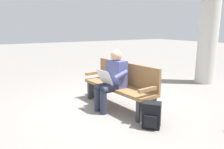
{
  "coord_description": "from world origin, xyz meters",
  "views": [
    {
      "loc": [
        -3.55,
        2.33,
        1.59
      ],
      "look_at": [
        -0.02,
        0.15,
        0.7
      ],
      "focal_mm": 35.04,
      "sensor_mm": 36.0,
      "label": 1
    }
  ],
  "objects": [
    {
      "name": "person_seated",
      "position": [
        -0.05,
        0.16,
        0.63
      ],
      "size": [
        0.6,
        0.6,
        1.18
      ],
      "rotation": [
        0.0,
        0.0,
        0.1
      ],
      "color": "#474C84",
      "rests_on": "ground"
    },
    {
      "name": "backpack",
      "position": [
        -1.08,
        0.05,
        0.21
      ],
      "size": [
        0.35,
        0.35,
        0.42
      ],
      "rotation": [
        0.0,
        0.0,
        0.72
      ],
      "color": "black",
      "rests_on": "ground"
    },
    {
      "name": "bench_near",
      "position": [
        0.01,
        -0.07,
        0.46
      ],
      "size": [
        1.84,
        0.65,
        0.9
      ],
      "rotation": [
        0.0,
        0.0,
        0.1
      ],
      "color": "olive",
      "rests_on": "ground"
    },
    {
      "name": "support_pillar",
      "position": [
        0.37,
        -3.3,
        1.9
      ],
      "size": [
        0.54,
        0.54,
        3.8
      ],
      "primitive_type": "cylinder",
      "color": "beige",
      "rests_on": "ground"
    },
    {
      "name": "ground_plane",
      "position": [
        0.0,
        0.0,
        0.0
      ],
      "size": [
        40.0,
        40.0,
        0.0
      ],
      "primitive_type": "plane",
      "color": "gray"
    }
  ]
}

